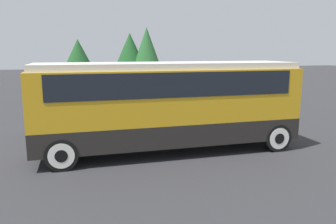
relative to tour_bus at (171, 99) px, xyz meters
The scene contains 7 objects.
ground_plane 1.94m from the tour_bus, behind, with size 120.00×120.00×0.00m, color #2D2D30.
tour_bus is the anchor object (origin of this frame).
parked_car_near 6.50m from the tour_bus, 122.58° to the left, with size 4.21×1.97×1.32m.
parked_car_mid 8.32m from the tour_bus, 89.39° to the left, with size 4.26×1.82×1.49m.
tree_left 20.26m from the tour_bus, 85.11° to the left, with size 3.36×3.36×5.33m.
tree_center 21.61m from the tour_bus, 98.10° to the left, with size 3.12×3.12×4.75m.
tree_right 19.45m from the tour_bus, 80.68° to the left, with size 2.82×2.82×5.79m.
Camera 1 is at (-3.11, -11.24, 3.63)m, focal length 35.00 mm.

